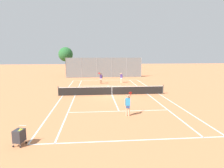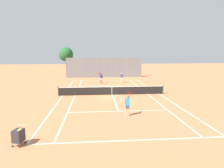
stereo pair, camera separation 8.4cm
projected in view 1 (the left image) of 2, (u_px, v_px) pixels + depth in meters
name	position (u px, v px, depth m)	size (l,w,h in m)	color
ground_plane	(112.00, 95.00, 22.62)	(120.00, 120.00, 0.00)	#CC7A4C
court_line_markings	(112.00, 95.00, 22.62)	(11.10, 23.90, 0.01)	silver
tennis_net	(112.00, 90.00, 22.54)	(12.00, 0.10, 1.07)	#474C47
ball_cart	(19.00, 136.00, 10.26)	(0.61, 0.72, 0.96)	#2D2D33
player_near_side	(128.00, 104.00, 15.00)	(0.68, 0.73, 1.77)	#D8A884
player_far_left	(101.00, 78.00, 30.59)	(0.68, 0.73, 1.77)	#936B4C
player_far_right	(121.00, 77.00, 31.31)	(0.54, 0.47, 1.60)	beige
loose_tennis_ball_0	(101.00, 95.00, 22.11)	(0.07, 0.07, 0.07)	#D1DB33
loose_tennis_ball_1	(130.00, 85.00, 29.38)	(0.07, 0.07, 0.07)	#D1DB33
loose_tennis_ball_2	(105.00, 89.00, 26.14)	(0.07, 0.07, 0.07)	#D1DB33
back_fence	(104.00, 68.00, 38.02)	(14.45, 0.08, 3.77)	gray
tree_behind_left	(66.00, 55.00, 40.73)	(2.92, 2.92, 5.80)	brown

